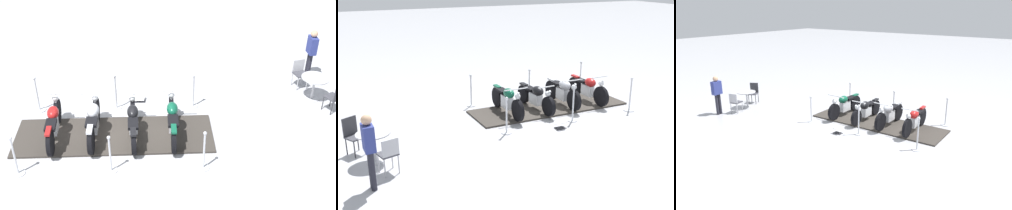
# 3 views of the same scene
# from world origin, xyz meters

# --- Properties ---
(ground_plane) EXTENTS (80.00, 80.00, 0.00)m
(ground_plane) POSITION_xyz_m (0.00, 0.00, 0.00)
(ground_plane) COLOR #B2B2B7
(display_platform) EXTENTS (5.40, 1.74, 0.06)m
(display_platform) POSITION_xyz_m (0.00, 0.00, 0.03)
(display_platform) COLOR #38332D
(display_platform) RESTS_ON ground_plane
(motorcycle_forest) EXTENTS (0.78, 2.22, 1.00)m
(motorcycle_forest) POSITION_xyz_m (1.59, 0.05, 0.53)
(motorcycle_forest) COLOR black
(motorcycle_forest) RESTS_ON display_platform
(motorcycle_black) EXTENTS (0.60, 2.21, 0.93)m
(motorcycle_black) POSITION_xyz_m (0.53, 0.04, 0.49)
(motorcycle_black) COLOR black
(motorcycle_black) RESTS_ON display_platform
(motorcycle_chrome) EXTENTS (0.77, 2.10, 1.01)m
(motorcycle_chrome) POSITION_xyz_m (-0.53, 0.03, 0.54)
(motorcycle_chrome) COLOR black
(motorcycle_chrome) RESTS_ON display_platform
(motorcycle_maroon) EXTENTS (0.63, 2.16, 1.01)m
(motorcycle_maroon) POSITION_xyz_m (-1.59, 0.01, 0.53)
(motorcycle_maroon) COLOR black
(motorcycle_maroon) RESTS_ON display_platform
(stanchion_left_front) EXTENTS (0.32, 0.32, 1.13)m
(stanchion_left_front) POSITION_xyz_m (2.30, -1.37, 0.37)
(stanchion_left_front) COLOR silver
(stanchion_left_front) RESTS_ON ground_plane
(stanchion_right_mid) EXTENTS (0.28, 0.28, 1.15)m
(stanchion_right_mid) POSITION_xyz_m (-0.02, 1.40, 0.42)
(stanchion_right_mid) COLOR silver
(stanchion_right_mid) RESTS_ON ground_plane
(stanchion_left_rear) EXTENTS (0.35, 0.35, 1.14)m
(stanchion_left_rear) POSITION_xyz_m (-2.27, -1.42, 0.35)
(stanchion_left_rear) COLOR silver
(stanchion_left_rear) RESTS_ON ground_plane
(stanchion_right_rear) EXTENTS (0.36, 0.36, 1.14)m
(stanchion_right_rear) POSITION_xyz_m (-2.30, 1.37, 0.35)
(stanchion_right_rear) COLOR silver
(stanchion_right_rear) RESTS_ON ground_plane
(stanchion_right_front) EXTENTS (0.30, 0.30, 1.10)m
(stanchion_right_front) POSITION_xyz_m (2.27, 1.42, 0.39)
(stanchion_right_front) COLOR silver
(stanchion_right_front) RESTS_ON ground_plane
(stanchion_left_mid) EXTENTS (0.31, 0.31, 1.08)m
(stanchion_left_mid) POSITION_xyz_m (0.02, -1.40, 0.36)
(stanchion_left_mid) COLOR silver
(stanchion_left_mid) RESTS_ON ground_plane
(info_placard) EXTENTS (0.32, 0.26, 0.21)m
(info_placard) POSITION_xyz_m (0.66, 1.76, 0.07)
(info_placard) COLOR #333338
(info_placard) RESTS_ON ground_plane
(cafe_table) EXTENTS (0.82, 0.82, 0.76)m
(cafe_table) POSITION_xyz_m (5.96, 1.71, 0.58)
(cafe_table) COLOR #B7B7BC
(cafe_table) RESTS_ON ground_plane
(cafe_chair_near_table) EXTENTS (0.49, 0.49, 0.89)m
(cafe_chair_near_table) POSITION_xyz_m (5.74, 2.50, 0.53)
(cafe_chair_near_table) COLOR #B7B7BC
(cafe_chair_near_table) RESTS_ON ground_plane
(cafe_chair_across_table) EXTENTS (0.54, 0.54, 0.96)m
(cafe_chair_across_table) POSITION_xyz_m (6.37, 0.99, 0.55)
(cafe_chair_across_table) COLOR #2D2D33
(cafe_chair_across_table) RESTS_ON ground_plane
(bystander_person) EXTENTS (0.24, 0.41, 1.69)m
(bystander_person) POSITION_xyz_m (6.19, 3.04, 1.01)
(bystander_person) COLOR #23232D
(bystander_person) RESTS_ON ground_plane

